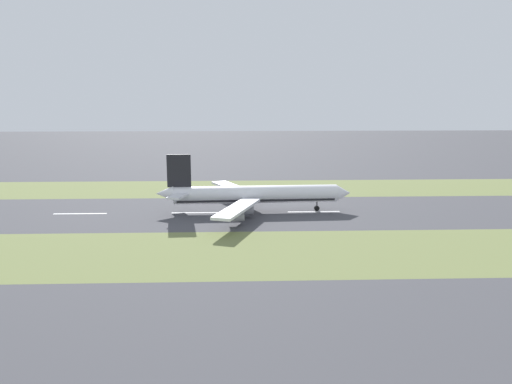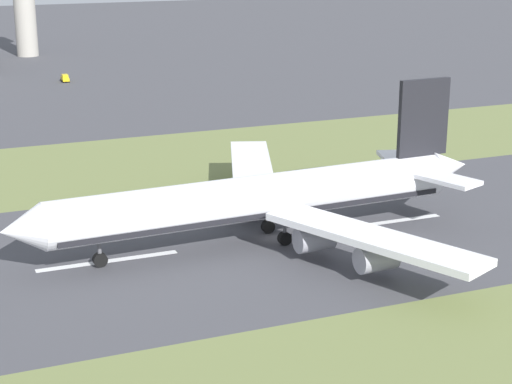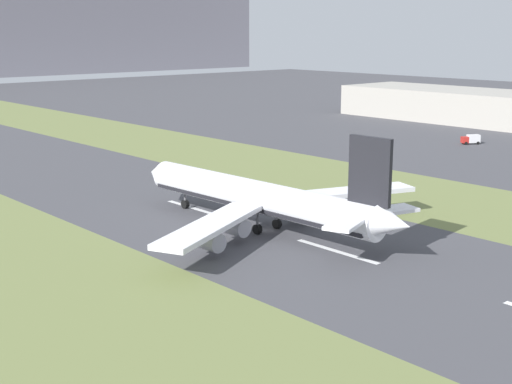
{
  "view_description": "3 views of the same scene",
  "coord_description": "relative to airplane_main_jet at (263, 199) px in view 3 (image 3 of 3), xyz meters",
  "views": [
    {
      "loc": [
        167.21,
        -3.59,
        39.53
      ],
      "look_at": [
        -0.47,
        2.65,
        7.0
      ],
      "focal_mm": 35.0,
      "sensor_mm": 36.0,
      "label": 1
    },
    {
      "loc": [
        -100.38,
        42.85,
        40.02
      ],
      "look_at": [
        -0.47,
        2.65,
        7.0
      ],
      "focal_mm": 60.0,
      "sensor_mm": 36.0,
      "label": 2
    },
    {
      "loc": [
        -87.25,
        -94.23,
        36.63
      ],
      "look_at": [
        -0.47,
        2.65,
        7.0
      ],
      "focal_mm": 50.0,
      "sensor_mm": 36.0,
      "label": 3
    }
  ],
  "objects": [
    {
      "name": "service_truck",
      "position": [
        120.33,
        30.45,
        -4.36
      ],
      "size": [
        6.24,
        5.08,
        3.1
      ],
      "color": "#B2231E",
      "rests_on": "ground"
    },
    {
      "name": "grass_median_west",
      "position": [
        -44.61,
        -0.74,
        -6.02
      ],
      "size": [
        40.0,
        600.0,
        0.01
      ],
      "primitive_type": "cube",
      "color": "olive",
      "rests_on": "ground"
    },
    {
      "name": "grass_median_east",
      "position": [
        45.39,
        -0.74,
        -6.02
      ],
      "size": [
        40.0,
        600.0,
        0.01
      ],
      "primitive_type": "cube",
      "color": "olive",
      "rests_on": "ground"
    },
    {
      "name": "terminal_building",
      "position": [
        172.67,
        70.7,
        0.28
      ],
      "size": [
        36.0,
        93.79,
        12.61
      ],
      "primitive_type": "cube",
      "color": "#A39E93",
      "rests_on": "ground"
    },
    {
      "name": "ground_plane",
      "position": [
        0.39,
        -0.74,
        -6.02
      ],
      "size": [
        800.0,
        800.0,
        0.0
      ],
      "primitive_type": "plane",
      "color": "#424247"
    },
    {
      "name": "centreline_dash_far",
      "position": [
        0.39,
        21.9,
        -6.01
      ],
      "size": [
        1.2,
        18.0,
        0.01
      ],
      "primitive_type": "cube",
      "color": "silver",
      "rests_on": "ground"
    },
    {
      "name": "airplane_main_jet",
      "position": [
        0.0,
        0.0,
        0.0
      ],
      "size": [
        64.07,
        67.18,
        20.2
      ],
      "color": "white",
      "rests_on": "ground"
    },
    {
      "name": "centreline_dash_mid",
      "position": [
        0.39,
        -18.1,
        -6.01
      ],
      "size": [
        1.2,
        18.0,
        0.01
      ],
      "primitive_type": "cube",
      "color": "silver",
      "rests_on": "ground"
    }
  ]
}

